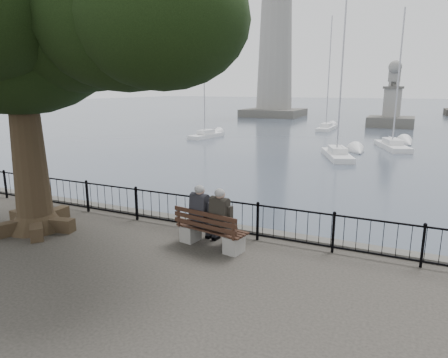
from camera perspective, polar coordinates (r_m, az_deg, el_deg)
The scene contains 12 objects.
harbor at distance 11.97m, azimuth 1.03°, elevation -9.36°, with size 260.00×260.00×1.20m.
railing at distance 11.17m, azimuth 0.00°, elevation -5.21°, with size 22.06×0.06×1.00m.
bench at distance 10.38m, azimuth -1.95°, elevation -7.85°, with size 2.01×0.90×1.02m.
person_left at distance 10.51m, azimuth -2.95°, elevation -5.34°, with size 0.54×0.85×1.62m.
person_right at distance 10.15m, azimuth -0.10°, elevation -5.99°, with size 0.54×0.85×1.62m.
tree at distance 11.93m, azimuth -24.75°, elevation 20.34°, with size 10.81×7.55×8.83m.
lighthouse at distance 73.09m, azimuth 7.39°, elevation 18.88°, with size 9.88×9.88×30.26m.
lion_monument at distance 57.19m, azimuth 22.82°, elevation 9.00°, with size 5.70×5.70×8.48m.
sailboat_b at distance 30.41m, azimuth 15.88°, elevation 3.57°, with size 3.21×5.43×11.81m.
sailboat_e at distance 41.38m, azimuth -2.60°, elevation 6.42°, with size 1.89×4.95×11.37m.
sailboat_f at distance 36.59m, azimuth 22.91°, elevation 4.52°, with size 3.35×5.80×11.35m.
sailboat_h at distance 50.34m, azimuth 14.41°, elevation 7.23°, with size 1.54×5.32×13.23m.
Camera 1 is at (4.50, -7.12, 4.04)m, focal length 32.00 mm.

